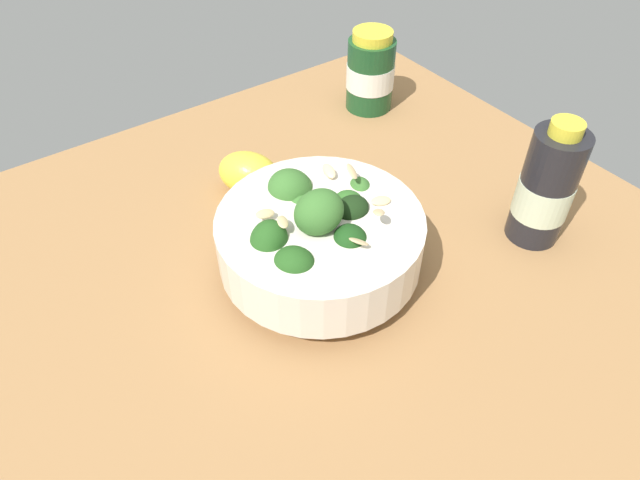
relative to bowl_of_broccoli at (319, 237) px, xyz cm
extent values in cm
cube|color=#996D42|center=(0.80, 1.55, -6.58)|extent=(69.29, 69.29, 4.42)
cylinder|color=silver|center=(0.10, 0.06, -3.54)|extent=(10.26, 10.26, 1.65)
cylinder|color=silver|center=(0.10, 0.06, -0.24)|extent=(18.65, 18.65, 4.95)
cylinder|color=beige|center=(0.10, 0.06, 1.83)|extent=(15.26, 15.26, 0.80)
cylinder|color=#2F662B|center=(-0.34, -4.94, 0.08)|extent=(2.20, 1.89, 1.97)
ellipsoid|color=#23511C|center=(-0.34, -4.94, 1.93)|extent=(5.03, 5.33, 5.61)
cylinder|color=#589D47|center=(3.47, 0.84, 0.39)|extent=(1.53, 1.28, 1.62)
ellipsoid|color=#194216|center=(3.47, 0.84, 1.91)|extent=(4.21, 4.33, 3.62)
cylinder|color=#4A8F3C|center=(-0.53, 3.64, 0.63)|extent=(1.16, 1.16, 1.63)
ellipsoid|color=#2D6023|center=(-0.53, 3.64, 2.01)|extent=(3.88, 3.64, 2.92)
cylinder|color=#589D47|center=(-3.26, 0.27, 0.16)|extent=(1.21, 1.46, 1.38)
ellipsoid|color=#386B2B|center=(-3.26, 0.27, 1.43)|extent=(3.60, 3.95, 3.30)
cylinder|color=#589D47|center=(1.04, -0.57, 2.03)|extent=(2.04, 2.28, 1.73)
ellipsoid|color=#386B2B|center=(1.04, -0.57, 3.82)|extent=(4.84, 5.72, 5.66)
cylinder|color=#3C7A32|center=(2.98, -4.58, 0.25)|extent=(1.59, 1.55, 1.91)
ellipsoid|color=#23511C|center=(2.98, -4.58, 1.97)|extent=(4.93, 4.89, 3.52)
cylinder|color=#2F662B|center=(-1.75, 5.93, 0.16)|extent=(1.29, 1.46, 1.28)
ellipsoid|color=#386B2B|center=(-1.75, 5.93, 1.48)|extent=(3.65, 4.06, 3.59)
cylinder|color=#3C7A32|center=(1.25, 3.05, 0.85)|extent=(1.04, 1.27, 1.56)
ellipsoid|color=black|center=(1.25, 3.05, 2.37)|extent=(3.16, 3.50, 2.66)
cylinder|color=#589D47|center=(-5.16, 0.40, 0.37)|extent=(1.61, 1.69, 1.28)
ellipsoid|color=#386B2B|center=(-5.16, 0.40, 1.99)|extent=(5.30, 5.69, 5.60)
ellipsoid|color=#DBBC84|center=(-2.42, -3.98, 3.05)|extent=(1.14, 1.92, 0.89)
ellipsoid|color=#DBBC84|center=(-1.94, 5.08, 3.95)|extent=(1.82, 1.40, 1.29)
ellipsoid|color=#DBBC84|center=(1.57, 5.75, 2.51)|extent=(1.67, 2.06, 0.70)
ellipsoid|color=#DBBC84|center=(3.90, 3.44, 3.96)|extent=(1.97, 1.94, 1.01)
ellipsoid|color=#DBBC84|center=(5.05, 0.43, 3.12)|extent=(1.82, 1.92, 1.31)
ellipsoid|color=#DBBC84|center=(-4.33, 4.25, 2.88)|extent=(1.96, 1.15, 1.13)
ellipsoid|color=#DBBC84|center=(-0.36, -3.48, 3.37)|extent=(2.07, 1.76, 0.75)
ellipsoid|color=yellow|center=(-14.30, 0.83, -2.04)|extent=(8.32, 7.79, 4.65)
cylinder|color=#194723|center=(-20.58, 22.70, 0.16)|extent=(6.01, 6.01, 9.06)
cylinder|color=gold|center=(-20.58, 22.70, 5.30)|extent=(5.00, 5.00, 1.22)
cylinder|color=white|center=(-20.58, 22.70, 0.07)|extent=(6.13, 6.13, 3.08)
cylinder|color=black|center=(8.38, 20.53, 1.57)|extent=(5.19, 5.19, 11.87)
cylinder|color=gold|center=(8.38, 20.53, 8.14)|extent=(2.98, 2.98, 1.28)
cylinder|color=beige|center=(8.38, 20.53, 0.44)|extent=(5.29, 5.29, 3.83)
camera|label=1|loc=(30.59, -21.69, 35.65)|focal=32.17mm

